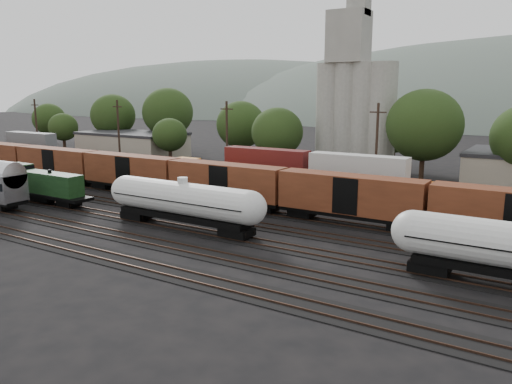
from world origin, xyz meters
The scene contains 11 objects.
ground centered at (0.00, 0.00, 0.00)m, with size 600.00×600.00×0.00m, color black.
tracks centered at (0.00, 0.00, 0.05)m, with size 180.00×33.20×0.20m.
green_locomotive centered at (-21.58, -5.00, 2.40)m, with size 15.79×2.79×4.18m.
tank_car_a centered at (1.75, -5.00, 2.89)m, with size 18.68×3.34×4.90m.
orange_locomotive centered at (-6.26, 10.00, 2.44)m, with size 17.04×2.84×4.26m.
boxcar_string centered at (-23.34, 5.00, 3.12)m, with size 122.80×2.90×4.20m.
container_wall centered at (7.47, 15.00, 2.44)m, with size 178.40×2.60×5.80m.
grain_silo centered at (3.28, 36.00, 11.26)m, with size 13.40×5.00×29.00m.
industrial_sheds centered at (6.63, 35.25, 2.56)m, with size 119.38×17.26×5.10m.
tree_band centered at (6.28, 37.24, 7.92)m, with size 168.73×22.89×14.48m.
utility_poles centered at (0.00, 22.00, 6.21)m, with size 122.20×0.36×12.00m.
Camera 1 is at (33.10, -41.77, 13.32)m, focal length 35.00 mm.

